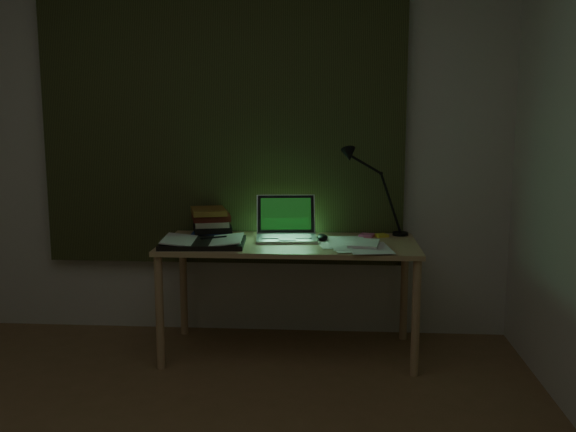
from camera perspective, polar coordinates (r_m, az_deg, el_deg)
name	(u,v)px	position (r m, az deg, el deg)	size (l,w,h in m)	color
wall_back	(223,133)	(3.98, -5.78, 7.38)	(3.50, 0.00, 2.50)	silver
curtain	(222,99)	(3.94, -5.93, 10.28)	(2.20, 0.06, 2.00)	#34371B
desk	(289,298)	(3.68, 0.13, -7.31)	(1.43, 0.62, 0.65)	tan
laptop	(287,219)	(3.64, -0.12, -0.24)	(0.34, 0.39, 0.25)	silver
open_textbook	(203,242)	(3.55, -7.56, -2.28)	(0.45, 0.32, 0.04)	silver
book_stack	(211,221)	(3.81, -6.88, -0.47)	(0.21, 0.26, 0.17)	silver
loose_papers	(354,243)	(3.54, 5.90, -2.43)	(0.36, 0.38, 0.02)	white
mouse	(322,237)	(3.65, 3.07, -1.91)	(0.06, 0.10, 0.04)	black
sticky_yellow	(381,235)	(3.80, 8.28, -1.71)	(0.07, 0.07, 0.02)	yellow
sticky_pink	(367,235)	(3.79, 7.02, -1.72)	(0.08, 0.08, 0.02)	#E0578F
desk_lamp	(401,193)	(3.82, 10.05, 2.00)	(0.33, 0.26, 0.50)	black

